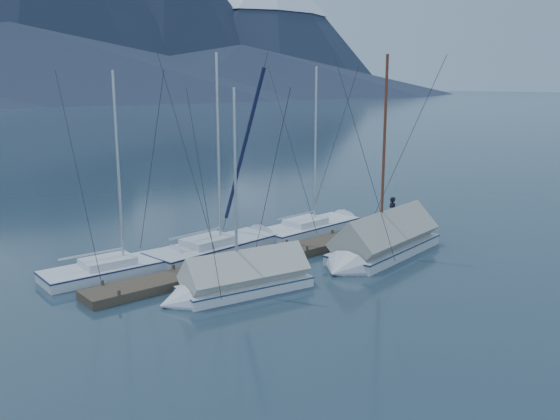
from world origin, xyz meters
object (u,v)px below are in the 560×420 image
object	(u,v)px
sailboat_covered_near	(379,246)
person	(393,212)
sailboat_open_right	(320,226)
sailboat_open_mid	(229,245)
sailboat_open_left	(135,266)
sailboat_covered_far	(234,283)

from	to	relation	value
sailboat_covered_near	person	size ratio (longest dim) A/B	6.35
sailboat_open_right	person	size ratio (longest dim) A/B	6.01
sailboat_open_mid	sailboat_open_left	bearing A→B (deg)	-178.99
sailboat_covered_far	person	distance (m)	11.98
sailboat_open_right	sailboat_covered_far	distance (m)	10.75
sailboat_covered_near	person	xyz separation A→B (m)	(3.97, 2.51, 0.63)
sailboat_open_mid	sailboat_covered_near	world-z (taller)	sailboat_open_mid
sailboat_covered_far	person	xyz separation A→B (m)	(11.75, 2.24, 0.71)
sailboat_covered_far	sailboat_open_left	bearing A→B (deg)	106.59
sailboat_open_mid	person	bearing A→B (deg)	-19.17
sailboat_open_left	sailboat_covered_far	bearing A→B (deg)	-73.41
sailboat_open_right	sailboat_covered_near	xyz separation A→B (m)	(-1.62, -5.47, 0.33)
sailboat_open_left	sailboat_covered_near	distance (m)	10.72
sailboat_open_mid	sailboat_covered_near	size ratio (longest dim) A/B	1.00
sailboat_open_mid	person	xyz separation A→B (m)	(8.38, -2.91, 0.94)
sailboat_covered_far	person	world-z (taller)	sailboat_covered_far
sailboat_open_mid	sailboat_covered_far	size ratio (longest dim) A/B	1.19
sailboat_open_right	person	world-z (taller)	sailboat_open_right
sailboat_open_mid	person	world-z (taller)	sailboat_open_mid
sailboat_open_mid	sailboat_covered_far	bearing A→B (deg)	-123.18
sailboat_covered_near	sailboat_covered_far	bearing A→B (deg)	178.02
sailboat_open_right	person	xyz separation A→B (m)	(2.35, -2.96, 0.95)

